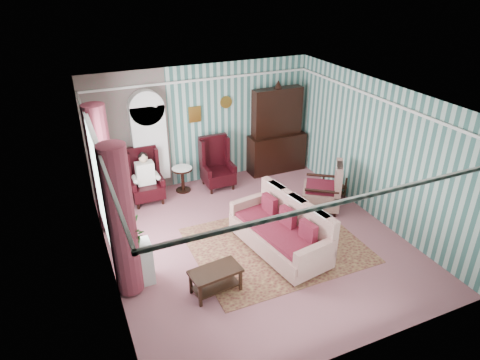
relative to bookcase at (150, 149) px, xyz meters
name	(u,v)px	position (x,y,z in m)	size (l,w,h in m)	color
floor	(256,241)	(1.35, -2.84, -1.12)	(6.00, 6.00, 0.00)	#884F52
room_shell	(222,150)	(0.73, -2.66, 0.89)	(5.53, 6.02, 2.91)	#345F58
bookcase	(150,149)	(0.00, 0.00, 0.00)	(0.80, 0.28, 2.24)	white
dresser_hutch	(277,128)	(3.25, -0.12, 0.06)	(1.50, 0.56, 2.36)	black
wingback_left	(145,177)	(-0.25, -0.39, -0.50)	(0.76, 0.80, 1.25)	black
wingback_right	(218,164)	(1.50, -0.39, -0.50)	(0.76, 0.80, 1.25)	black
seated_woman	(146,178)	(-0.25, -0.39, -0.53)	(0.44, 0.40, 1.18)	white
round_side_table	(183,180)	(0.65, -0.24, -0.82)	(0.50, 0.50, 0.60)	black
nest_table	(334,186)	(3.82, -1.94, -0.85)	(0.45, 0.38, 0.54)	black
plant_stand	(136,264)	(-1.05, -3.14, -0.72)	(0.55, 0.35, 0.80)	silver
rug	(276,245)	(1.65, -3.14, -1.11)	(3.20, 2.60, 0.01)	#4B191C
sofa	(280,227)	(1.60, -3.32, -0.58)	(2.12, 0.95, 1.08)	beige
floral_armchair	(322,187)	(3.25, -2.25, -0.61)	(0.89, 0.75, 1.02)	beige
coffee_table	(216,281)	(0.10, -3.90, -0.90)	(0.85, 0.45, 0.45)	black
potted_plant_a	(133,237)	(-1.05, -3.27, -0.09)	(0.41, 0.36, 0.46)	#174B1A
potted_plant_b	(132,229)	(-1.03, -3.06, -0.07)	(0.28, 0.22, 0.50)	#26561B
potted_plant_c	(126,234)	(-1.14, -3.11, -0.12)	(0.23, 0.23, 0.40)	#1B561A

